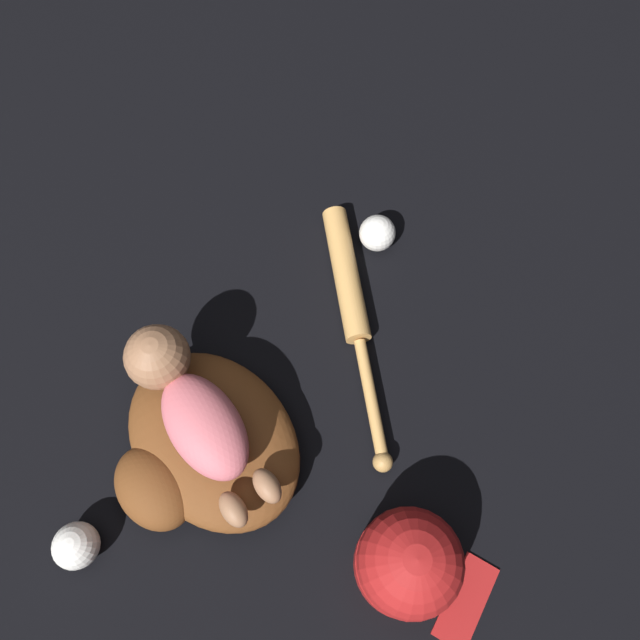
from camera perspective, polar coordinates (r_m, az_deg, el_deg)
ground_plane at (r=1.15m, az=-10.31°, el=-13.54°), size 6.00×6.00×0.00m
baseball_glove at (r=1.11m, az=-10.60°, el=-11.28°), size 0.41×0.38×0.09m
baby_figure at (r=1.04m, az=-11.89°, el=-7.29°), size 0.36×0.17×0.11m
baseball_bat at (r=1.21m, az=2.83°, el=2.04°), size 0.52×0.17×0.05m
baseball at (r=1.27m, az=5.27°, el=7.92°), size 0.07×0.07×0.07m
baseball_spare at (r=1.15m, az=-21.41°, el=-18.65°), size 0.08×0.08×0.08m
baseball_cap at (r=1.06m, az=8.18°, el=-21.14°), size 0.24×0.23×0.17m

